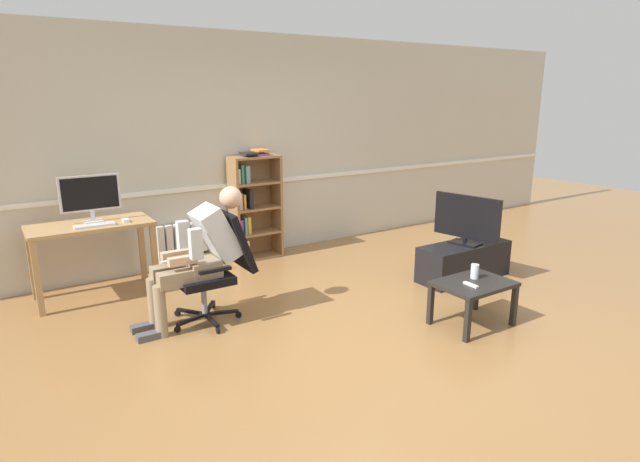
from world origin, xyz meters
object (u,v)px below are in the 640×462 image
object	(u,v)px
bookshelf	(252,207)
person_seated	(199,253)
computer_desk	(91,236)
computer_mouse	(126,220)
radiator	(187,245)
imac_monitor	(90,195)
coffee_table	(473,288)
spare_remote	(471,285)
keyboard	(95,225)
tv_screen	(467,219)
tv_stand	(464,261)
drinking_glass	(475,271)
office_chair	(218,263)

from	to	relation	value
bookshelf	person_seated	distance (m)	1.92
computer_desk	computer_mouse	world-z (taller)	computer_mouse
computer_mouse	radiator	distance (m)	1.05
imac_monitor	bookshelf	distance (m)	1.90
imac_monitor	bookshelf	xyz separation A→B (m)	(1.85, 0.21, -0.38)
radiator	coffee_table	distance (m)	3.33
computer_desk	spare_remote	bearing A→B (deg)	-45.66
computer_desk	keyboard	xyz separation A→B (m)	(0.02, -0.14, 0.13)
bookshelf	tv_screen	size ratio (longest dim) A/B	1.77
tv_stand	coffee_table	bearing A→B (deg)	-134.70
bookshelf	person_seated	world-z (taller)	bookshelf
computer_mouse	drinking_glass	distance (m)	3.39
tv_stand	spare_remote	world-z (taller)	spare_remote
computer_desk	imac_monitor	xyz separation A→B (m)	(0.04, 0.08, 0.39)
keyboard	office_chair	distance (m)	1.35
bookshelf	tv_stand	size ratio (longest dim) A/B	1.23
bookshelf	tv_screen	xyz separation A→B (m)	(1.62, -1.96, 0.03)
computer_mouse	tv_screen	size ratio (longest dim) A/B	0.13
tv_stand	tv_screen	xyz separation A→B (m)	(0.00, 0.00, 0.48)
computer_mouse	person_seated	distance (m)	1.13
coffee_table	computer_mouse	bearing A→B (deg)	133.78
keyboard	spare_remote	world-z (taller)	keyboard
spare_remote	computer_mouse	bearing A→B (deg)	134.58
computer_desk	office_chair	bearing A→B (deg)	-54.97
radiator	tv_screen	xyz separation A→B (m)	(2.43, -2.06, 0.41)
keyboard	office_chair	bearing A→B (deg)	-52.16
tv_screen	computer_desk	bearing A→B (deg)	52.52
radiator	person_seated	world-z (taller)	person_seated
tv_stand	computer_mouse	bearing A→B (deg)	154.18
keyboard	tv_stand	xyz separation A→B (m)	(3.49, -1.53, -0.57)
computer_desk	tv_stand	size ratio (longest dim) A/B	1.05
radiator	drinking_glass	distance (m)	3.31
tv_screen	spare_remote	world-z (taller)	tv_screen
drinking_glass	spare_remote	xyz separation A→B (m)	(-0.17, -0.11, -0.06)
keyboard	person_seated	distance (m)	1.23
tv_screen	drinking_glass	world-z (taller)	tv_screen
keyboard	computer_mouse	distance (m)	0.29
coffee_table	person_seated	bearing A→B (deg)	145.34
person_seated	tv_stand	distance (m)	2.92
office_chair	coffee_table	world-z (taller)	office_chair
imac_monitor	tv_stand	bearing A→B (deg)	-26.73
bookshelf	drinking_glass	xyz separation A→B (m)	(0.82, -2.78, -0.18)
person_seated	imac_monitor	bearing A→B (deg)	-153.31
computer_desk	radiator	distance (m)	1.21
bookshelf	radiator	world-z (taller)	bookshelf
tv_stand	drinking_glass	xyz separation A→B (m)	(-0.80, -0.82, 0.27)
imac_monitor	keyboard	bearing A→B (deg)	-96.80
radiator	drinking_glass	size ratio (longest dim) A/B	5.24
person_seated	drinking_glass	xyz separation A→B (m)	(2.05, -1.30, -0.18)
computer_mouse	office_chair	bearing A→B (deg)	-64.00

